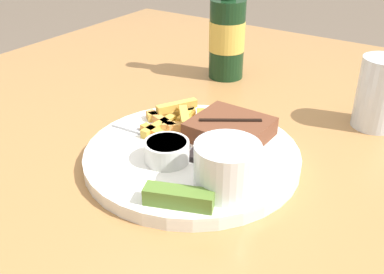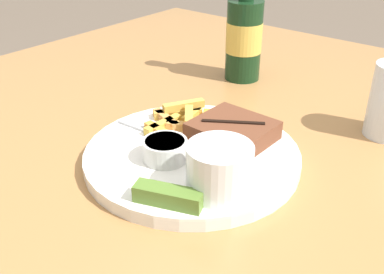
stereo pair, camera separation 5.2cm
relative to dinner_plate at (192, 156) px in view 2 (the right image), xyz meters
The scene contains 10 objects.
dining_table 0.08m from the dinner_plate, ahead, with size 1.22×1.33×0.78m.
dinner_plate is the anchor object (origin of this frame).
steak_portion 0.07m from the dinner_plate, 67.03° to the left, with size 0.10×0.10×0.03m.
fries_pile 0.07m from the dinner_plate, 140.92° to the left, with size 0.12×0.12×0.02m.
coleslaw_cup 0.10m from the dinner_plate, 31.97° to the right, with size 0.08×0.08×0.06m.
dipping_sauce_cup 0.05m from the dinner_plate, 107.57° to the right, with size 0.06×0.06×0.03m.
pickle_spear 0.12m from the dinner_plate, 63.49° to the right, with size 0.08×0.05×0.02m.
fork_utensil 0.08m from the dinner_plate, behind, with size 0.13×0.02×0.00m.
knife_utensil 0.04m from the dinner_plate, 82.94° to the left, with size 0.05×0.17×0.01m.
beer_bottle 0.33m from the dinner_plate, 111.65° to the left, with size 0.07×0.07×0.24m.
Camera 2 is at (0.33, -0.40, 1.10)m, focal length 42.00 mm.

